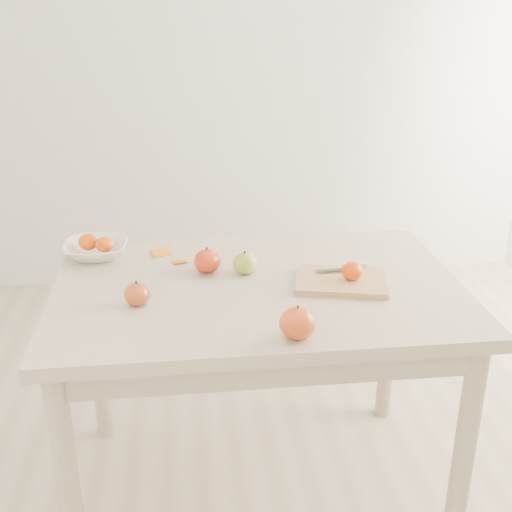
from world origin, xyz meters
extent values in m
plane|color=#C6B293|center=(0.00, 0.00, 0.00)|extent=(3.50, 3.50, 0.00)
plane|color=white|center=(0.00, 1.75, 1.35)|extent=(3.50, 0.00, 3.50)
cube|color=#C6AF95|center=(0.00, 0.00, 0.73)|extent=(1.20, 0.80, 0.04)
cylinder|color=#BCAA8E|center=(-0.54, 0.34, 0.35)|extent=(0.06, 0.06, 0.71)
cylinder|color=#BCAA8E|center=(0.54, 0.34, 0.35)|extent=(0.06, 0.06, 0.71)
cylinder|color=#BCAA8E|center=(-0.54, -0.34, 0.35)|extent=(0.06, 0.06, 0.71)
cylinder|color=#BCAA8E|center=(0.54, -0.34, 0.35)|extent=(0.06, 0.06, 0.71)
cube|color=tan|center=(0.24, -0.03, 0.76)|extent=(0.30, 0.25, 0.02)
ellipsoid|color=#E94208|center=(0.27, -0.04, 0.80)|extent=(0.06, 0.06, 0.05)
imported|color=white|center=(-0.50, 0.27, 0.78)|extent=(0.21, 0.21, 0.05)
ellipsoid|color=#E55408|center=(-0.52, 0.28, 0.80)|extent=(0.06, 0.06, 0.05)
ellipsoid|color=#E85B08|center=(-0.47, 0.26, 0.80)|extent=(0.06, 0.06, 0.05)
cube|color=orange|center=(-0.29, 0.27, 0.75)|extent=(0.07, 0.06, 0.01)
cube|color=orange|center=(-0.23, 0.19, 0.75)|extent=(0.05, 0.04, 0.01)
cube|color=silver|center=(0.30, 0.05, 0.78)|extent=(0.08, 0.02, 0.01)
cube|color=#393C41|center=(0.22, 0.02, 0.78)|extent=(0.10, 0.02, 0.00)
ellipsoid|color=olive|center=(-0.03, 0.08, 0.78)|extent=(0.07, 0.07, 0.07)
ellipsoid|color=#A70B03|center=(-0.14, 0.11, 0.79)|extent=(0.08, 0.08, 0.07)
ellipsoid|color=#A22519|center=(0.06, -0.33, 0.79)|extent=(0.09, 0.09, 0.08)
ellipsoid|color=maroon|center=(-0.35, -0.09, 0.78)|extent=(0.07, 0.07, 0.06)
camera|label=1|loc=(-0.21, -1.71, 1.55)|focal=45.00mm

